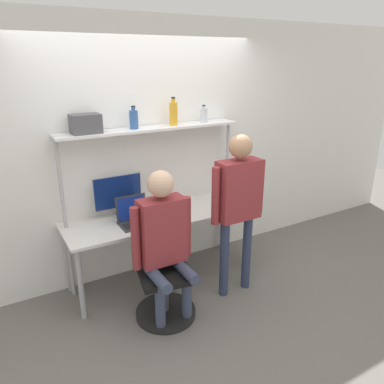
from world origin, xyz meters
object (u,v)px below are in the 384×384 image
at_px(monitor, 118,194).
at_px(laptop, 134,216).
at_px(bottle_blue, 134,119).
at_px(cell_phone, 158,219).
at_px(storage_box, 86,124).
at_px(office_chair, 164,287).
at_px(person_standing, 238,196).
at_px(bottle_amber, 173,113).
at_px(person_seated, 164,235).
at_px(bottle_clear, 204,115).

height_order(monitor, laptop, monitor).
bearing_deg(monitor, bottle_blue, -3.84).
height_order(cell_phone, storage_box, storage_box).
height_order(monitor, cell_phone, monitor).
bearing_deg(monitor, office_chair, -79.84).
relative_size(office_chair, bottle_blue, 4.17).
bearing_deg(bottle_blue, person_standing, -46.78).
relative_size(monitor, laptop, 1.61).
distance_m(person_standing, bottle_amber, 1.08).
relative_size(bottle_blue, bottle_amber, 0.78).
height_order(person_seated, storage_box, storage_box).
xyz_separation_m(office_chair, bottle_blue, (0.07, 0.74, 1.45)).
bearing_deg(storage_box, monitor, 3.04).
bearing_deg(bottle_clear, person_standing, -95.71).
distance_m(laptop, bottle_blue, 0.94).
height_order(office_chair, storage_box, storage_box).
bearing_deg(bottle_amber, bottle_blue, -180.00).
height_order(person_standing, storage_box, storage_box).
bearing_deg(bottle_amber, person_standing, -69.49).
bearing_deg(office_chair, laptop, 97.50).
bearing_deg(bottle_blue, monitor, 176.16).
relative_size(office_chair, person_seated, 0.65).
height_order(monitor, bottle_blue, bottle_blue).
bearing_deg(person_standing, person_seated, -179.02).
height_order(monitor, storage_box, storage_box).
relative_size(cell_phone, bottle_blue, 0.68).
xyz_separation_m(cell_phone, office_chair, (-0.17, -0.47, -0.47)).
distance_m(person_standing, bottle_blue, 1.25).
bearing_deg(office_chair, storage_box, 118.24).
relative_size(monitor, office_chair, 0.55).
height_order(person_standing, bottle_clear, bottle_clear).
distance_m(monitor, storage_box, 0.77).
xyz_separation_m(monitor, office_chair, (0.13, -0.75, -0.71)).
bearing_deg(office_chair, bottle_blue, 84.39).
relative_size(cell_phone, person_seated, 0.11).
distance_m(monitor, bottle_clear, 1.23).
bearing_deg(cell_phone, laptop, 169.43).
bearing_deg(monitor, person_seated, -80.95).
xyz_separation_m(person_standing, bottle_blue, (-0.72, 0.77, 0.68)).
xyz_separation_m(cell_phone, person_standing, (0.62, -0.50, 0.29)).
height_order(bottle_blue, bottle_amber, bottle_amber).
xyz_separation_m(person_seated, person_standing, (0.80, 0.01, 0.21)).
xyz_separation_m(cell_phone, bottle_clear, (0.70, 0.27, 0.96)).
distance_m(person_seated, bottle_blue, 1.19).
distance_m(person_seated, storage_box, 1.24).
bearing_deg(cell_phone, bottle_clear, 20.93).
height_order(laptop, bottle_blue, bottle_blue).
bearing_deg(monitor, bottle_clear, -0.79).
distance_m(monitor, bottle_blue, 0.76).
relative_size(monitor, bottle_blue, 2.29).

